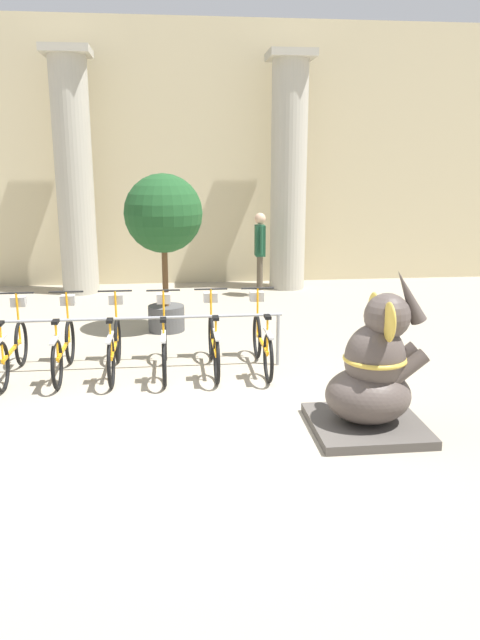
{
  "coord_description": "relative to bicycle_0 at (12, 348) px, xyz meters",
  "views": [
    {
      "loc": [
        -0.32,
        -6.52,
        2.84
      ],
      "look_at": [
        0.48,
        0.71,
        1.0
      ],
      "focal_mm": 35.0,
      "sensor_mm": 36.0,
      "label": 1
    }
  ],
  "objects": [
    {
      "name": "ground_plane",
      "position": [
        2.49,
        -1.86,
        -0.41
      ],
      "size": [
        60.0,
        60.0,
        0.0
      ],
      "primitive_type": "plane",
      "color": "#9E937F"
    },
    {
      "name": "building_facade",
      "position": [
        2.49,
        6.74,
        2.59
      ],
      "size": [
        20.0,
        0.2,
        6.0
      ],
      "color": "#C6B78E",
      "rests_on": "ground_plane"
    },
    {
      "name": "column_left",
      "position": [
        0.14,
        5.74,
        2.22
      ],
      "size": [
        1.0,
        1.0,
        5.16
      ],
      "color": "#ADA899",
      "rests_on": "ground_plane"
    },
    {
      "name": "column_right",
      "position": [
        4.85,
        5.74,
        2.22
      ],
      "size": [
        1.0,
        1.0,
        5.16
      ],
      "color": "#ADA899",
      "rests_on": "ground_plane"
    },
    {
      "name": "bike_rack",
      "position": [
        1.71,
        0.09,
        0.21
      ],
      "size": [
        4.02,
        0.05,
        0.77
      ],
      "color": "gray",
      "rests_on": "ground_plane"
    },
    {
      "name": "bicycle_0",
      "position": [
        0.0,
        0.0,
        0.0
      ],
      "size": [
        0.48,
        1.74,
        1.08
      ],
      "color": "black",
      "rests_on": "ground_plane"
    },
    {
      "name": "bicycle_1",
      "position": [
        0.68,
        0.01,
        0.0
      ],
      "size": [
        0.48,
        1.74,
        1.08
      ],
      "color": "black",
      "rests_on": "ground_plane"
    },
    {
      "name": "bicycle_2",
      "position": [
        1.37,
        -0.0,
        0.0
      ],
      "size": [
        0.48,
        1.74,
        1.08
      ],
      "color": "black",
      "rests_on": "ground_plane"
    },
    {
      "name": "bicycle_3",
      "position": [
        2.05,
        -0.03,
        0.0
      ],
      "size": [
        0.48,
        1.74,
        1.08
      ],
      "color": "black",
      "rests_on": "ground_plane"
    },
    {
      "name": "bicycle_4",
      "position": [
        2.73,
        -0.02,
        0.0
      ],
      "size": [
        0.48,
        1.74,
        1.08
      ],
      "color": "black",
      "rests_on": "ground_plane"
    },
    {
      "name": "bicycle_5",
      "position": [
        3.42,
        -0.03,
        0.0
      ],
      "size": [
        0.48,
        1.74,
        1.08
      ],
      "color": "black",
      "rests_on": "ground_plane"
    },
    {
      "name": "elephant_statue",
      "position": [
        4.3,
        -2.24,
        0.21
      ],
      "size": [
        1.2,
        1.2,
        1.79
      ],
      "color": "#4C4742",
      "rests_on": "ground_plane"
    },
    {
      "name": "person_pedestrian",
      "position": [
        4.09,
        4.91,
        0.69
      ],
      "size": [
        0.24,
        0.47,
        1.8
      ],
      "color": "brown",
      "rests_on": "ground_plane"
    },
    {
      "name": "potted_tree",
      "position": [
        2.07,
        2.19,
        1.48
      ],
      "size": [
        1.31,
        1.31,
        2.68
      ],
      "color": "#4C4C4C",
      "rests_on": "ground_plane"
    }
  ]
}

